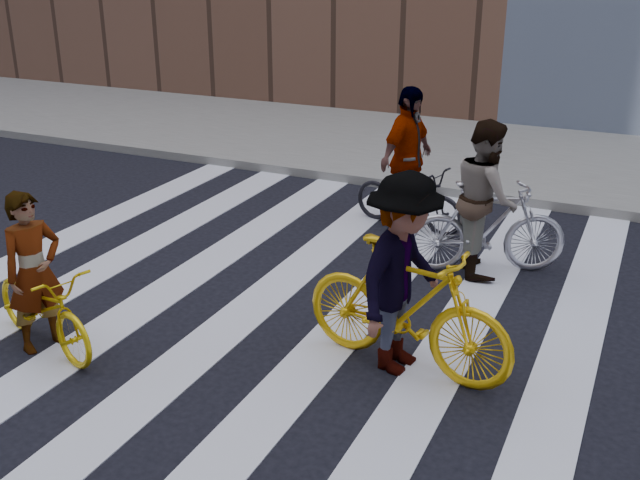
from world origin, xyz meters
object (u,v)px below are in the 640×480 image
Objects in this scene: bike_yellow_left at (43,307)px; rider_left at (34,272)px; bike_dark_rear at (409,197)px; bike_yellow_right at (407,308)px; rider_rear at (407,159)px; bike_silver_mid at (487,227)px; rider_right at (403,274)px; rider_mid at (485,198)px.

rider_left is (-0.05, 0.00, 0.36)m from bike_yellow_left.
bike_dark_rear is 1.07× the size of rider_left.
bike_yellow_right is 1.06× the size of rider_rear.
rider_right is at bearing 150.85° from bike_silver_mid.
bike_yellow_right is 1.23× the size of bike_dark_rear.
rider_rear reaches higher than rider_left.
bike_yellow_left is 3.50m from bike_yellow_right.
rider_rear is (-0.05, 0.00, 0.54)m from bike_dark_rear.
rider_rear is at bearing 27.60° from bike_silver_mid.
rider_right is at bearing -53.85° from rider_left.
bike_silver_mid is 0.91× the size of bike_yellow_right.
bike_dark_rear is (-1.18, 3.62, -0.18)m from bike_yellow_right.
bike_yellow_right is at bearing -147.87° from rider_rear.
bike_yellow_right is at bearing -54.11° from rider_left.
bike_yellow_left is at bearing 111.78° from bike_silver_mid.
rider_mid is (3.42, 3.64, 0.49)m from bike_yellow_left.
bike_yellow_right reaches higher than bike_silver_mid.
rider_right is at bearing -53.59° from bike_yellow_left.
rider_right is (-0.15, -2.54, 0.02)m from rider_mid.
bike_silver_mid is 0.96× the size of rider_rear.
rider_left is (-3.37, -1.10, 0.17)m from bike_yellow_right.
bike_yellow_left is 1.05× the size of rider_left.
rider_rear is at bearing -6.55° from rider_left.
bike_silver_mid is 1.02× the size of rider_mid.
bike_silver_mid is 1.19× the size of rider_left.
bike_yellow_left is at bearing 169.45° from rider_rear.
bike_yellow_left is 0.88× the size of bike_silver_mid.
rider_rear is (-1.23, 3.62, 0.36)m from bike_yellow_right.
bike_yellow_left is at bearing -72.16° from rider_left.
rider_left is at bearing 117.52° from rider_right.
bike_yellow_left is 0.88× the size of rider_right.
rider_rear is at bearing 26.58° from rider_mid.
rider_mid is at bearing -25.79° from rider_left.
rider_right is at bearing -149.30° from bike_dark_rear.
rider_mid is (-0.05, 0.00, 0.36)m from bike_silver_mid.
rider_rear is (-1.33, 1.07, 0.06)m from rider_mid.
bike_yellow_left is 5.18m from bike_dark_rear.
bike_yellow_right is at bearing -80.78° from rider_right.
bike_yellow_left is at bearing 112.19° from rider_mid.
rider_mid is at bearing 65.41° from bike_silver_mid.
bike_dark_rear is at bearing 27.30° from bike_yellow_right.
bike_dark_rear reaches higher than bike_yellow_left.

